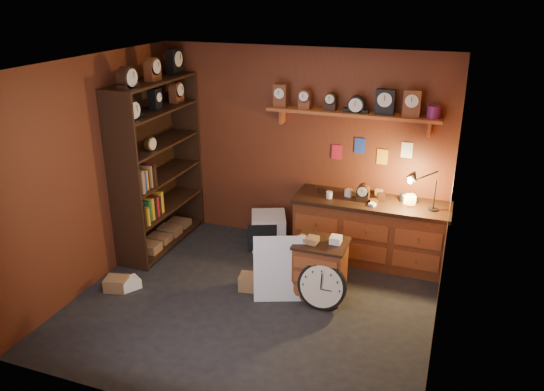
{
  "coord_description": "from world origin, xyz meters",
  "views": [
    {
      "loc": [
        1.99,
        -4.86,
        3.42
      ],
      "look_at": [
        0.1,
        0.35,
        1.21
      ],
      "focal_mm": 35.0,
      "sensor_mm": 36.0,
      "label": 1
    }
  ],
  "objects": [
    {
      "name": "shelving_unit",
      "position": [
        -1.79,
        0.98,
        1.25
      ],
      "size": [
        0.47,
        1.6,
        2.58
      ],
      "color": "black",
      "rests_on": "ground"
    },
    {
      "name": "floor_box_b",
      "position": [
        -1.53,
        -0.22,
        0.06
      ],
      "size": [
        0.29,
        0.3,
        0.12
      ],
      "primitive_type": "cube",
      "rotation": [
        0.0,
        0.0,
        -0.56
      ],
      "color": "white",
      "rests_on": "ground"
    },
    {
      "name": "floor_box_a",
      "position": [
        -1.65,
        -0.31,
        0.08
      ],
      "size": [
        0.3,
        0.27,
        0.16
      ],
      "primitive_type": "cube",
      "rotation": [
        0.0,
        0.0,
        0.24
      ],
      "color": "#926640",
      "rests_on": "ground"
    },
    {
      "name": "low_cabinet",
      "position": [
        0.67,
        0.44,
        0.37
      ],
      "size": [
        0.6,
        0.51,
        0.77
      ],
      "rotation": [
        0.0,
        0.0,
        0.01
      ],
      "color": "brown",
      "rests_on": "ground"
    },
    {
      "name": "floor_box_c",
      "position": [
        -0.15,
        0.26,
        0.09
      ],
      "size": [
        0.28,
        0.25,
        0.19
      ],
      "primitive_type": "cube",
      "rotation": [
        0.0,
        0.0,
        0.16
      ],
      "color": "#926640",
      "rests_on": "ground"
    },
    {
      "name": "white_panel",
      "position": [
        0.25,
        0.19,
        0.0
      ],
      "size": [
        0.61,
        0.37,
        0.79
      ],
      "primitive_type": "cube",
      "rotation": [
        -0.17,
        0.0,
        0.37
      ],
      "color": "silver",
      "rests_on": "ground"
    },
    {
      "name": "room_shell",
      "position": [
        0.04,
        0.11,
        1.72
      ],
      "size": [
        4.02,
        3.62,
        2.71
      ],
      "color": "#5F2916",
      "rests_on": "ground"
    },
    {
      "name": "workbench",
      "position": [
        1.05,
        1.47,
        0.47
      ],
      "size": [
        1.98,
        0.66,
        1.36
      ],
      "color": "brown",
      "rests_on": "ground"
    },
    {
      "name": "big_round_clock",
      "position": [
        0.76,
        0.18,
        0.27
      ],
      "size": [
        0.56,
        0.18,
        0.56
      ],
      "color": "black",
      "rests_on": "ground"
    },
    {
      "name": "mini_fridge",
      "position": [
        -0.33,
        1.39,
        0.24
      ],
      "size": [
        0.6,
        0.62,
        0.48
      ],
      "rotation": [
        0.0,
        0.0,
        0.39
      ],
      "color": "silver",
      "rests_on": "ground"
    },
    {
      "name": "floor",
      "position": [
        0.0,
        0.0,
        0.0
      ],
      "size": [
        4.0,
        4.0,
        0.0
      ],
      "primitive_type": "plane",
      "color": "black",
      "rests_on": "ground"
    }
  ]
}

